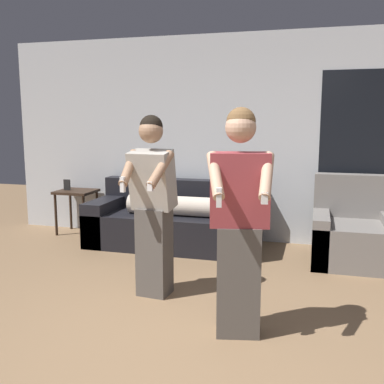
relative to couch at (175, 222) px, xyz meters
The scene contains 7 objects.
ground_plane 3.01m from the couch, 71.50° to the right, with size 14.00×14.00×0.00m, color #846647.
wall_back 1.52m from the couch, 27.80° to the left, with size 6.98×0.07×2.70m.
couch is the anchor object (origin of this frame).
armchair 2.18m from the couch, ahead, with size 0.92×0.91×0.97m.
side_table 1.57m from the couch, behind, with size 0.52×0.47×0.77m.
person_left 1.76m from the couch, 78.99° to the right, with size 0.44×0.51×1.65m.
person_right 2.56m from the couch, 61.34° to the right, with size 0.49×0.52×1.69m.
Camera 1 is at (0.78, -2.53, 1.61)m, focal length 42.00 mm.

